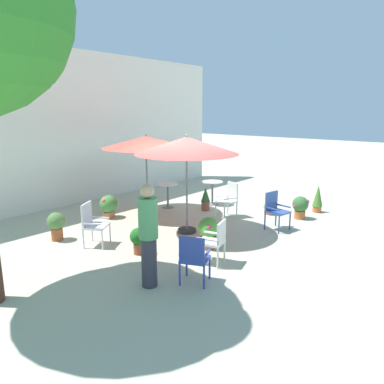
% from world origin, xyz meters
% --- Properties ---
extents(ground_plane, '(60.00, 60.00, 0.00)m').
position_xyz_m(ground_plane, '(0.00, 0.00, 0.00)').
color(ground_plane, '#B2B095').
extents(villa_facade, '(11.38, 0.30, 4.69)m').
position_xyz_m(villa_facade, '(0.00, 4.28, 2.34)').
color(villa_facade, white).
rests_on(villa_facade, ground).
extents(patio_umbrella_0, '(2.43, 2.43, 2.36)m').
position_xyz_m(patio_umbrella_0, '(-0.40, -0.36, 2.09)').
color(patio_umbrella_0, '#2D2D2D').
rests_on(patio_umbrella_0, ground).
extents(patio_umbrella_1, '(2.43, 2.43, 2.26)m').
position_xyz_m(patio_umbrella_1, '(0.12, 1.60, 2.02)').
color(patio_umbrella_1, '#2D2D2D').
rests_on(patio_umbrella_1, ground).
extents(cafe_table_0, '(0.61, 0.61, 0.74)m').
position_xyz_m(cafe_table_0, '(0.94, 1.59, 0.51)').
color(cafe_table_0, silver).
rests_on(cafe_table_0, ground).
extents(cafe_table_1, '(0.64, 0.64, 0.73)m').
position_xyz_m(cafe_table_1, '(2.12, 0.80, 0.51)').
color(cafe_table_1, silver).
rests_on(cafe_table_1, ground).
extents(patio_chair_0, '(0.54, 0.53, 0.93)m').
position_xyz_m(patio_chair_0, '(1.19, -1.85, 0.54)').
color(patio_chair_0, '#335094').
rests_on(patio_chair_0, ground).
extents(patio_chair_1, '(0.57, 0.58, 0.86)m').
position_xyz_m(patio_chair_1, '(-1.45, -1.99, 0.49)').
color(patio_chair_1, white).
rests_on(patio_chair_1, ground).
extents(patio_chair_2, '(0.56, 0.55, 0.97)m').
position_xyz_m(patio_chair_2, '(1.32, -0.38, 0.54)').
color(patio_chair_2, white).
rests_on(patio_chair_2, ground).
extents(patio_chair_3, '(0.67, 0.65, 0.95)m').
position_xyz_m(patio_chair_3, '(-2.39, 0.62, 0.54)').
color(patio_chair_3, silver).
rests_on(patio_chair_3, ground).
extents(patio_chair_4, '(0.57, 0.59, 0.88)m').
position_xyz_m(patio_chair_4, '(-2.35, -2.24, 0.50)').
color(patio_chair_4, '#2E439B').
rests_on(patio_chair_4, ground).
extents(potted_plant_0, '(0.29, 0.29, 0.80)m').
position_xyz_m(potted_plant_0, '(3.39, -2.05, 0.41)').
color(potted_plant_0, '#BA5F32').
rests_on(potted_plant_0, ground).
extents(potted_plant_1, '(0.27, 0.27, 0.69)m').
position_xyz_m(potted_plant_1, '(1.43, 0.53, 0.36)').
color(potted_plant_1, brown).
rests_on(potted_plant_1, ground).
extents(potted_plant_2, '(0.43, 0.43, 0.62)m').
position_xyz_m(potted_plant_2, '(2.45, -1.95, 0.35)').
color(potted_plant_2, '#B46130').
rests_on(potted_plant_2, ground).
extents(potted_plant_3, '(0.37, 0.37, 0.67)m').
position_xyz_m(potted_plant_3, '(2.31, -1.11, 0.35)').
color(potted_plant_3, '#B0522B').
rests_on(potted_plant_3, ground).
extents(potted_plant_4, '(0.46, 0.44, 0.67)m').
position_xyz_m(potted_plant_4, '(-0.89, -1.39, 0.37)').
color(potted_plant_4, brown).
rests_on(potted_plant_4, ground).
extents(potted_plant_5, '(0.35, 0.35, 0.56)m').
position_xyz_m(potted_plant_5, '(-2.07, -0.51, 0.32)').
color(potted_plant_5, brown).
rests_on(potted_plant_5, ground).
extents(potted_plant_6, '(0.49, 0.49, 0.63)m').
position_xyz_m(potted_plant_6, '(-0.89, 2.08, 0.35)').
color(potted_plant_6, '#BC653F').
rests_on(potted_plant_6, ground).
extents(potted_plant_7, '(0.40, 0.40, 0.65)m').
position_xyz_m(potted_plant_7, '(-2.74, 1.51, 0.38)').
color(potted_plant_7, '#A04D2C').
rests_on(potted_plant_7, ground).
extents(standing_person, '(0.35, 0.35, 1.75)m').
position_xyz_m(standing_person, '(-2.88, -1.71, 0.91)').
color(standing_person, '#33333D').
rests_on(standing_person, ground).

